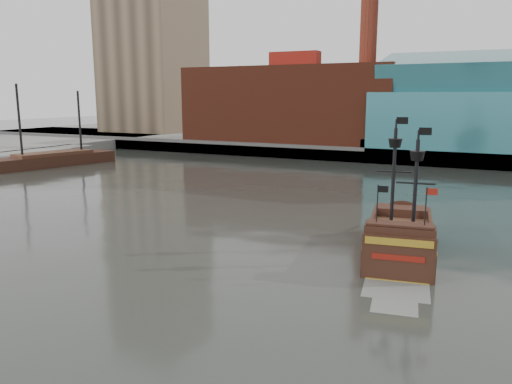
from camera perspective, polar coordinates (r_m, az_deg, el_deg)
The scene contains 6 objects.
ground at distance 29.96m, azimuth -7.51°, elevation -11.45°, with size 400.00×400.00×0.00m, color #2A2D28.
promenade_far at distance 116.54m, azimuth 18.18°, elevation 5.26°, with size 220.00×60.00×2.00m, color slate.
seawall at distance 87.51m, azimuth 15.52°, elevation 3.90°, with size 220.00×1.00×2.60m, color #4C4C49.
skyline at distance 108.91m, azimuth 21.21°, elevation 17.15°, with size 149.00×45.00×62.00m.
pirate_ship at distance 37.56m, azimuth 16.11°, elevation -5.59°, with size 6.25×14.62×10.59m.
docked_vessel at distance 89.03m, azimuth -22.10°, elevation 3.34°, with size 9.59×20.90×13.87m.
Camera 1 is at (15.41, -23.06, 11.34)m, focal length 35.00 mm.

